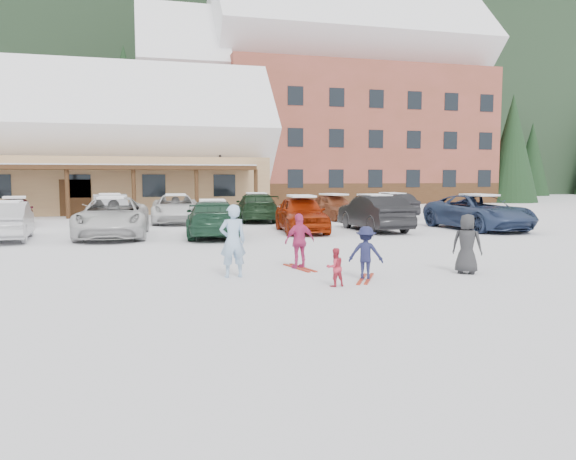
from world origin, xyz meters
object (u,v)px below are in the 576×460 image
object	(u,v)px
parked_car_2	(113,217)
parked_car_8	(15,211)
lamp_post	(220,163)
day_lodge	(50,153)
parked_car_1	(7,221)
parked_car_6	(479,212)
child_navy	(366,253)
bystander_dark	(467,244)
parked_car_3	(212,219)
toddler_red	(335,267)
parked_car_10	(176,209)
parked_car_13	(392,205)
alpine_hotel	(329,110)
parked_car_5	(374,213)
parked_car_4	(301,214)
child_magenta	(300,241)
parked_car_11	(256,207)
adult_skier	(233,241)
parked_car_12	(334,207)
parked_car_9	(110,209)

from	to	relation	value
parked_car_2	parked_car_8	world-z (taller)	parked_car_2
lamp_post	day_lodge	bearing A→B (deg)	164.72
parked_car_1	parked_car_6	world-z (taller)	parked_car_6
child_navy	bystander_dark	bearing A→B (deg)	-148.45
child_navy	parked_car_3	world-z (taller)	parked_car_3
toddler_red	child_navy	xyz separation A→B (m)	(0.97, 0.59, 0.20)
parked_car_10	parked_car_13	world-z (taller)	parked_car_10
day_lodge	alpine_hotel	world-z (taller)	alpine_hotel
alpine_hotel	parked_car_5	bearing A→B (deg)	-105.25
parked_car_4	parked_car_5	bearing A→B (deg)	2.51
child_magenta	parked_car_2	xyz separation A→B (m)	(-4.96, 9.12, 0.07)
child_navy	parked_car_5	size ratio (longest dim) A/B	0.26
child_magenta	parked_car_13	world-z (taller)	child_magenta
parked_car_11	toddler_red	bearing A→B (deg)	90.69
toddler_red	parked_car_1	xyz separation A→B (m)	(-8.77, 11.43, 0.30)
parked_car_10	parked_car_11	bearing A→B (deg)	2.14
adult_skier	day_lodge	bearing A→B (deg)	-77.61
child_magenta	parked_car_1	bearing A→B (deg)	-57.33
lamp_post	adult_skier	bearing A→B (deg)	-97.59
parked_car_12	parked_car_13	world-z (taller)	parked_car_12
bystander_dark	parked_car_11	bearing A→B (deg)	-43.23
parked_car_11	parked_car_12	xyz separation A→B (m)	(4.35, 0.00, -0.04)
parked_car_9	parked_car_11	xyz separation A→B (m)	(7.45, -0.45, -0.00)
lamp_post	parked_car_4	distance (m)	15.17
parked_car_10	child_magenta	bearing A→B (deg)	-79.42
parked_car_10	parked_car_13	distance (m)	12.54
alpine_hotel	parked_car_8	world-z (taller)	alpine_hotel
parked_car_13	parked_car_8	bearing A→B (deg)	1.80
toddler_red	parked_car_10	size ratio (longest dim) A/B	0.16
parked_car_5	parked_car_9	bearing A→B (deg)	-32.10
day_lodge	parked_car_10	world-z (taller)	day_lodge
bystander_dark	parked_car_6	size ratio (longest dim) A/B	0.26
toddler_red	parked_car_9	size ratio (longest dim) A/B	0.19
adult_skier	parked_car_4	xyz separation A→B (m)	(4.61, 9.93, -0.08)
parked_car_1	child_navy	bearing A→B (deg)	127.08
parked_car_12	parked_car_3	bearing A→B (deg)	-146.18
alpine_hotel	lamp_post	world-z (taller)	alpine_hotel
parked_car_1	parked_car_2	xyz separation A→B (m)	(3.75, 0.18, 0.06)
day_lodge	child_magenta	distance (m)	28.86
day_lodge	parked_car_12	xyz separation A→B (m)	(16.03, -11.65, -3.24)
alpine_hotel	parked_car_13	world-z (taller)	alpine_hotel
parked_car_6	parked_car_10	distance (m)	14.75
child_navy	parked_car_13	size ratio (longest dim) A/B	0.29
parked_car_3	parked_car_5	size ratio (longest dim) A/B	1.04
adult_skier	bystander_dark	xyz separation A→B (m)	(5.61, -0.98, -0.13)
child_magenta	parked_car_3	size ratio (longest dim) A/B	0.29
parked_car_13	parked_car_12	bearing A→B (deg)	13.14
parked_car_2	parked_car_1	bearing A→B (deg)	-174.65
child_navy	parked_car_13	bearing A→B (deg)	-87.74
adult_skier	parked_car_12	world-z (taller)	adult_skier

